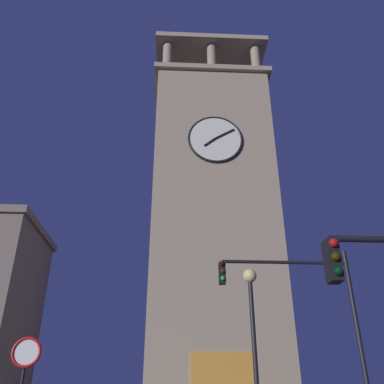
% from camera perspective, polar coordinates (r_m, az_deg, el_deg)
% --- Properties ---
extents(clocktower, '(8.44, 7.82, 28.72)m').
position_cam_1_polar(clocktower, '(27.84, 2.77, -5.39)').
color(clocktower, gray).
rests_on(clocktower, ground_plane).
extents(traffic_signal_near, '(4.62, 0.41, 6.54)m').
position_cam_1_polar(traffic_signal_near, '(14.90, 16.42, -15.67)').
color(traffic_signal_near, black).
rests_on(traffic_signal_near, ground_plane).
extents(street_lamp, '(0.44, 0.44, 5.54)m').
position_cam_1_polar(street_lamp, '(13.26, 8.43, -17.65)').
color(street_lamp, black).
rests_on(street_lamp, ground_plane).
extents(no_horn_sign, '(0.78, 0.14, 3.25)m').
position_cam_1_polar(no_horn_sign, '(12.27, -22.22, -21.28)').
color(no_horn_sign, black).
rests_on(no_horn_sign, ground_plane).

